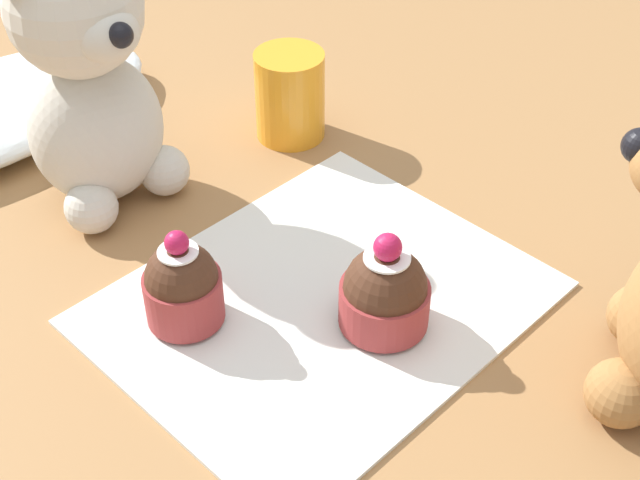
% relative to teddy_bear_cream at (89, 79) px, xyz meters
% --- Properties ---
extents(ground_plane, '(4.00, 4.00, 0.00)m').
position_rel_teddy_bear_cream_xyz_m(ground_plane, '(0.03, -0.20, -0.10)').
color(ground_plane, '#9E7042').
extents(knitted_placemat, '(0.28, 0.23, 0.01)m').
position_rel_teddy_bear_cream_xyz_m(knitted_placemat, '(0.03, -0.20, -0.10)').
color(knitted_placemat, silver).
rests_on(knitted_placemat, ground_plane).
extents(teddy_bear_cream, '(0.10, 0.11, 0.21)m').
position_rel_teddy_bear_cream_xyz_m(teddy_bear_cream, '(0.00, 0.00, 0.00)').
color(teddy_bear_cream, beige).
rests_on(teddy_bear_cream, ground_plane).
extents(cupcake_near_cream_bear, '(0.05, 0.05, 0.07)m').
position_rel_teddy_bear_cream_xyz_m(cupcake_near_cream_bear, '(-0.05, -0.15, -0.07)').
color(cupcake_near_cream_bear, '#993333').
rests_on(cupcake_near_cream_bear, knitted_placemat).
extents(cupcake_near_tan_bear, '(0.06, 0.06, 0.07)m').
position_rel_teddy_bear_cream_xyz_m(cupcake_near_tan_bear, '(0.04, -0.25, -0.07)').
color(cupcake_near_tan_bear, '#993333').
rests_on(cupcake_near_tan_bear, knitted_placemat).
extents(juice_glass, '(0.06, 0.06, 0.07)m').
position_rel_teddy_bear_cream_xyz_m(juice_glass, '(0.16, -0.04, -0.06)').
color(juice_glass, orange).
rests_on(juice_glass, ground_plane).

